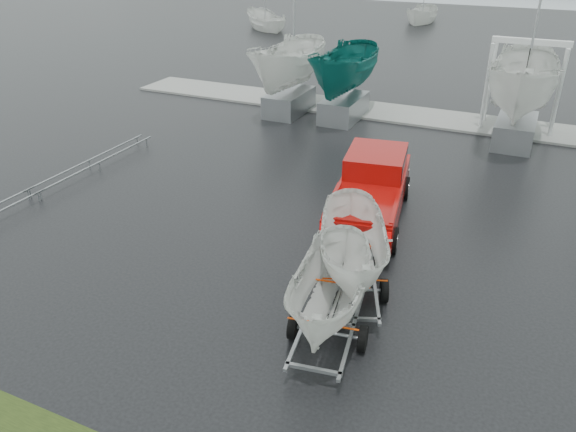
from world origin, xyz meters
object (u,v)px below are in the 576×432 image
at_px(pickup_truck, 372,186).
at_px(trailer_parked, 357,200).
at_px(trailer_hitched, 333,242).
at_px(boat_hoist, 526,72).

relative_size(pickup_truck, trailer_parked, 1.23).
xyz_separation_m(trailer_hitched, trailer_parked, (-0.08, 1.84, 0.17)).
height_order(pickup_truck, boat_hoist, boat_hoist).
bearing_deg(boat_hoist, trailer_parked, -99.52).
distance_m(trailer_hitched, trailer_parked, 1.85).
bearing_deg(trailer_parked, boat_hoist, 59.58).
relative_size(trailer_hitched, boat_hoist, 1.14).
height_order(pickup_truck, trailer_parked, trailer_parked).
distance_m(pickup_truck, trailer_parked, 4.94).
height_order(pickup_truck, trailer_hitched, trailer_hitched).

